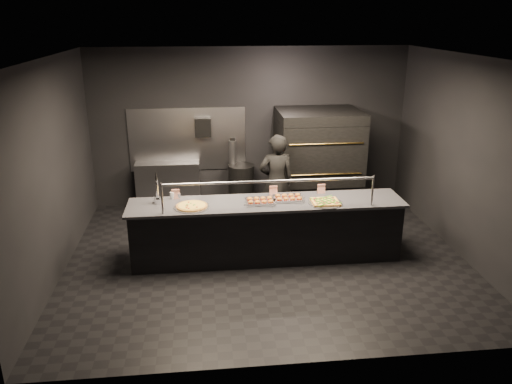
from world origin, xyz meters
TOP-DOWN VIEW (x-y plane):
  - room at (-0.02, 0.05)m, footprint 6.04×6.00m
  - service_counter at (0.00, -0.00)m, footprint 4.10×0.78m
  - pizza_oven at (1.20, 1.90)m, footprint 1.50×1.23m
  - prep_shelf at (-1.60, 2.32)m, footprint 1.20×0.35m
  - towel_dispenser at (-0.90, 2.39)m, footprint 0.30×0.20m
  - fire_extinguisher at (-0.35, 2.40)m, footprint 0.14×0.14m
  - beer_tap at (-1.60, 0.13)m, footprint 0.13×0.18m
  - round_pizza at (-1.10, -0.10)m, footprint 0.52×0.52m
  - slider_tray_a at (-0.10, -0.03)m, footprint 0.50×0.42m
  - slider_tray_b at (0.34, 0.06)m, footprint 0.52×0.44m
  - square_pizza at (0.85, -0.15)m, footprint 0.50×0.50m
  - condiment_jar at (-1.37, 0.28)m, footprint 0.16×0.06m
  - tent_cards at (-0.11, 0.28)m, footprint 2.35×0.04m
  - trash_bin at (-0.20, 2.22)m, footprint 0.50×0.50m
  - worker at (0.31, 1.14)m, footprint 0.63×0.44m

SIDE VIEW (x-z plane):
  - trash_bin at x=-0.20m, z-range 0.00..0.83m
  - prep_shelf at x=-1.60m, z-range 0.00..0.90m
  - service_counter at x=0.00m, z-range -0.22..1.15m
  - worker at x=0.31m, z-range 0.00..1.67m
  - round_pizza at x=-1.10m, z-range 0.92..0.95m
  - square_pizza at x=0.85m, z-range 0.92..0.96m
  - slider_tray_a at x=-0.10m, z-range 0.91..0.98m
  - slider_tray_b at x=0.34m, z-range 0.91..0.98m
  - pizza_oven at x=1.20m, z-range 0.01..1.92m
  - condiment_jar at x=-1.37m, z-range 0.92..1.02m
  - tent_cards at x=-0.11m, z-range 0.92..1.07m
  - fire_extinguisher at x=-0.35m, z-range 0.81..1.31m
  - beer_tap at x=-1.60m, z-range 0.82..1.31m
  - room at x=-0.02m, z-range 0.00..3.00m
  - towel_dispenser at x=-0.90m, z-range 1.38..1.73m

